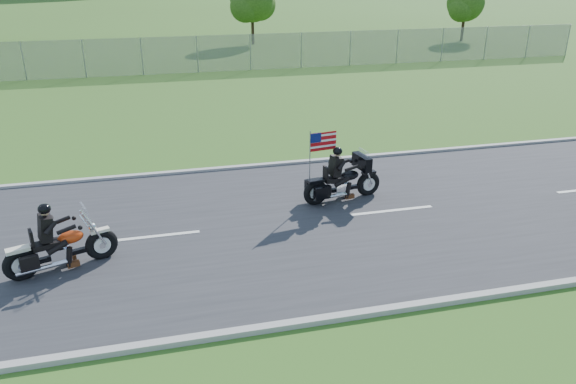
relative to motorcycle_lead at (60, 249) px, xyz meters
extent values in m
plane|color=#2E4916|center=(3.83, 1.01, -0.49)|extent=(420.00, 420.00, 0.00)
cube|color=#28282B|center=(3.83, 1.01, -0.47)|extent=(120.00, 8.00, 0.04)
cube|color=#9E9B93|center=(3.83, 5.06, -0.44)|extent=(120.00, 0.18, 0.12)
cube|color=#9E9B93|center=(3.83, -3.04, -0.44)|extent=(120.00, 0.18, 0.12)
cube|color=gray|center=(-1.17, 21.01, 0.51)|extent=(60.00, 0.03, 2.00)
cylinder|color=#382316|center=(9.83, 31.01, 0.77)|extent=(0.22, 0.22, 2.52)
sphere|color=#244412|center=(10.47, 31.49, 2.30)|extent=(2.40, 2.40, 2.40)
sphere|color=#244412|center=(9.27, 30.61, 2.21)|extent=(2.24, 2.24, 2.24)
cylinder|color=#382316|center=(25.83, 29.01, 0.63)|extent=(0.22, 0.22, 2.24)
sphere|color=#244412|center=(25.83, 29.01, 2.31)|extent=(2.80, 2.80, 2.80)
sphere|color=#244412|center=(26.39, 29.43, 1.99)|extent=(2.10, 2.10, 2.10)
sphere|color=#244412|center=(25.34, 28.66, 1.91)|extent=(1.96, 1.96, 1.96)
torus|color=black|center=(0.80, 0.27, -0.13)|extent=(0.72, 0.39, 0.70)
torus|color=black|center=(-0.72, -0.25, -0.13)|extent=(0.72, 0.39, 0.70)
ellipsoid|color=red|center=(0.23, 0.08, 0.21)|extent=(0.60, 0.46, 0.26)
cube|color=black|center=(-0.23, -0.08, 0.17)|extent=(0.58, 0.43, 0.11)
cube|color=black|center=(-0.19, -0.06, 0.54)|extent=(0.34, 0.43, 0.52)
sphere|color=black|center=(-0.14, -0.05, 0.94)|extent=(0.32, 0.32, 0.25)
cube|color=silver|center=(0.59, 0.20, 0.66)|extent=(0.18, 0.42, 0.38)
torus|color=black|center=(7.61, 2.16, -0.14)|extent=(0.71, 0.28, 0.69)
torus|color=black|center=(6.05, 1.90, -0.14)|extent=(0.71, 0.28, 0.69)
ellipsoid|color=black|center=(7.03, 2.06, 0.20)|extent=(0.56, 0.38, 0.26)
cube|color=black|center=(6.55, 1.99, 0.16)|extent=(0.55, 0.36, 0.11)
cube|color=black|center=(6.60, 1.99, 0.52)|extent=(0.28, 0.40, 0.51)
sphere|color=black|center=(6.65, 2.00, 0.92)|extent=(0.29, 0.29, 0.25)
cube|color=black|center=(7.38, 2.12, 0.52)|extent=(0.32, 0.77, 0.37)
cube|color=#B70C11|center=(6.29, 2.13, 1.17)|extent=(0.74, 0.14, 0.48)
camera|label=1|loc=(2.12, -10.99, 5.56)|focal=35.00mm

